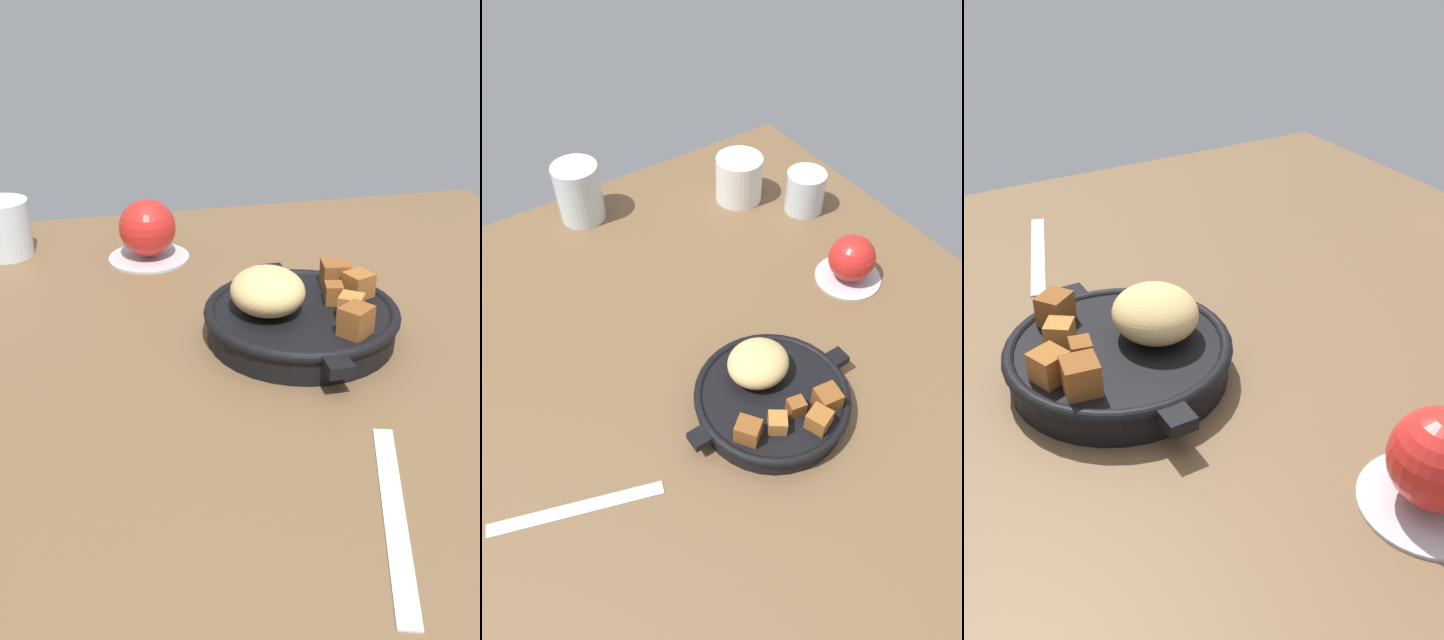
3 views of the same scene
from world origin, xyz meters
The scene contains 6 objects.
ground_plane centered at (0.00, 0.00, -1.20)cm, with size 94.03×101.64×2.40cm, color brown.
cast_iron_skillet centered at (3.30, -7.42, 2.63)cm, with size 24.51×20.26×7.95cm.
saucer_plate centered at (28.54, 5.15, 0.30)cm, with size 10.56×10.56×0.60cm, color #B7BABF.
red_apple centered at (28.54, 5.15, 4.28)cm, with size 7.35×7.35×7.35cm, color red.
butter_knife centered at (-23.84, -6.28, 0.18)cm, with size 20.40×1.60×0.36cm, color silver.
water_glass_short centered at (34.12, 23.32, 3.73)cm, with size 6.95×6.95×7.46cm, color silver.
Camera 1 is at (-60.30, 13.70, 36.40)cm, focal length 40.70 mm.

